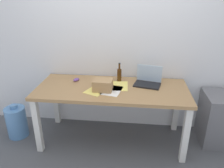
% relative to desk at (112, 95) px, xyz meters
% --- Properties ---
extents(ground_plane, '(8.00, 8.00, 0.00)m').
position_rel_desk_xyz_m(ground_plane, '(0.00, 0.00, -0.66)').
color(ground_plane, '#515459').
extents(back_wall, '(5.20, 0.08, 2.60)m').
position_rel_desk_xyz_m(back_wall, '(0.00, 0.44, 0.64)').
color(back_wall, white).
rests_on(back_wall, ground).
extents(desk, '(1.85, 0.77, 0.76)m').
position_rel_desk_xyz_m(desk, '(0.00, 0.00, 0.00)').
color(desk, '#A37A4C').
rests_on(desk, ground).
extents(laptop_right, '(0.36, 0.29, 0.23)m').
position_rel_desk_xyz_m(laptop_right, '(0.44, 0.15, 0.15)').
color(laptop_right, black).
rests_on(laptop_right, desk).
extents(beer_bottle, '(0.06, 0.06, 0.24)m').
position_rel_desk_xyz_m(beer_bottle, '(0.07, 0.23, 0.19)').
color(beer_bottle, '#47280F').
rests_on(beer_bottle, desk).
extents(computer_mouse, '(0.10, 0.12, 0.03)m').
position_rel_desk_xyz_m(computer_mouse, '(-0.49, 0.17, 0.11)').
color(computer_mouse, '#724799').
rests_on(computer_mouse, desk).
extents(cardboard_box, '(0.23, 0.19, 0.13)m').
position_rel_desk_xyz_m(cardboard_box, '(-0.10, -0.08, 0.16)').
color(cardboard_box, tan).
rests_on(cardboard_box, desk).
extents(paper_yellow_folder, '(0.31, 0.36, 0.00)m').
position_rel_desk_xyz_m(paper_yellow_folder, '(-0.17, -0.09, 0.10)').
color(paper_yellow_folder, '#F4E06B').
rests_on(paper_yellow_folder, desk).
extents(paper_sheet_near_back, '(0.22, 0.31, 0.00)m').
position_rel_desk_xyz_m(paper_sheet_near_back, '(0.08, 0.07, 0.10)').
color(paper_sheet_near_back, '#F4E06B').
rests_on(paper_sheet_near_back, desk).
extents(paper_sheet_center, '(0.26, 0.33, 0.00)m').
position_rel_desk_xyz_m(paper_sheet_center, '(0.01, -0.08, 0.10)').
color(paper_sheet_center, white).
rests_on(paper_sheet_center, desk).
extents(water_cooler_jug, '(0.27, 0.27, 0.47)m').
position_rel_desk_xyz_m(water_cooler_jug, '(-1.29, -0.06, -0.45)').
color(water_cooler_jug, '#598CC6').
rests_on(water_cooler_jug, ground).
extents(filing_cabinet, '(0.40, 0.48, 0.67)m').
position_rel_desk_xyz_m(filing_cabinet, '(1.36, 0.13, -0.33)').
color(filing_cabinet, slate).
rests_on(filing_cabinet, ground).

